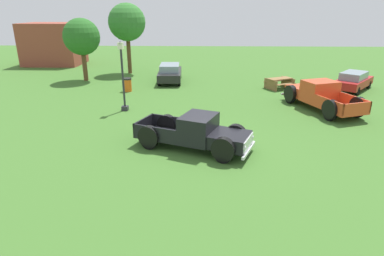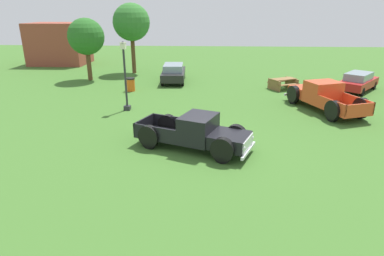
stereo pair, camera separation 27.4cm
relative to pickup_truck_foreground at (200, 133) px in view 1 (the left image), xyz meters
The scene contains 11 objects.
ground_plane 0.78m from the pickup_truck_foreground, 64.70° to the left, with size 80.00×80.00×0.00m, color #3D6B28.
pickup_truck_foreground is the anchor object (origin of this frame).
pickup_truck_behind_left 9.36m from the pickup_truck_foreground, 42.49° to the left, with size 3.64×5.70×1.64m.
sedan_distant_a 15.48m from the pickup_truck_foreground, 45.07° to the left, with size 3.82×4.11×1.33m.
sedan_distant_b 13.63m from the pickup_truck_foreground, 100.69° to the left, with size 1.94×4.36×1.43m.
lamp_post_near 7.16m from the pickup_truck_foreground, 128.73° to the left, with size 0.36×0.36×3.92m.
picnic_table 12.68m from the pickup_truck_foreground, 63.05° to the left, with size 2.28×2.14×0.78m.
trash_can 11.39m from the pickup_truck_foreground, 117.44° to the left, with size 0.59×0.59×0.95m.
oak_tree_east 16.95m from the pickup_truck_foreground, 124.63° to the left, with size 2.87×2.87×4.91m.
oak_tree_west 18.66m from the pickup_truck_foreground, 111.02° to the left, with size 3.22×3.22×6.07m.
brick_pavilion 26.91m from the pickup_truck_foreground, 125.26° to the left, with size 5.59×4.34×4.20m.
Camera 1 is at (-0.05, -12.92, 5.57)m, focal length 30.60 mm.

